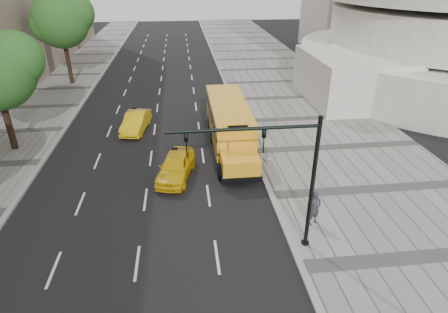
{
  "coord_description": "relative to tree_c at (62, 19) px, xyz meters",
  "views": [
    {
      "loc": [
        1.36,
        -22.72,
        11.56
      ],
      "look_at": [
        3.5,
        -4.0,
        1.9
      ],
      "focal_mm": 30.0,
      "sensor_mm": 36.0,
      "label": 1
    }
  ],
  "objects": [
    {
      "name": "taxi_near",
      "position": [
        11.1,
        -21.36,
        -5.95
      ],
      "size": [
        2.72,
        4.67,
        1.49
      ],
      "primitive_type": "imported",
      "rotation": [
        0.0,
        0.0,
        -0.23
      ],
      "color": "#E4B60D",
      "rests_on": "ground"
    },
    {
      "name": "taxi_far",
      "position": [
        8.01,
        -13.7,
        -5.98
      ],
      "size": [
        2.17,
        4.51,
        1.43
      ],
      "primitive_type": "imported",
      "rotation": [
        0.0,
        0.0,
        -0.16
      ],
      "color": "#E4B60D",
      "rests_on": "ground"
    },
    {
      "name": "ground",
      "position": [
        10.39,
        -18.66,
        -6.7
      ],
      "size": [
        140.0,
        140.0,
        0.0
      ],
      "primitive_type": "plane",
      "color": "black",
      "rests_on": "ground"
    },
    {
      "name": "tree_c",
      "position": [
        0.0,
        0.0,
        0.0
      ],
      "size": [
        6.32,
        5.62,
        9.46
      ],
      "color": "black",
      "rests_on": "ground"
    },
    {
      "name": "sidewalk_museum",
      "position": [
        22.39,
        -18.66,
        -6.62
      ],
      "size": [
        12.0,
        140.0,
        0.15
      ],
      "primitive_type": "cube",
      "color": "gray",
      "rests_on": "ground"
    },
    {
      "name": "curb_museum",
      "position": [
        16.39,
        -18.66,
        -6.62
      ],
      "size": [
        0.3,
        140.0,
        0.15
      ],
      "primitive_type": "cube",
      "color": "gray",
      "rests_on": "ground"
    },
    {
      "name": "school_bus",
      "position": [
        14.89,
        -16.94,
        -4.93
      ],
      "size": [
        2.96,
        11.56,
        3.19
      ],
      "color": "gold",
      "rests_on": "ground"
    },
    {
      "name": "traffic_signal",
      "position": [
        15.59,
        -28.41,
        -2.6
      ],
      "size": [
        6.18,
        0.36,
        6.4
      ],
      "color": "black",
      "rests_on": "ground"
    },
    {
      "name": "pedestrian",
      "position": [
        17.83,
        -26.99,
        -5.62
      ],
      "size": [
        0.8,
        0.68,
        1.84
      ],
      "primitive_type": "imported",
      "rotation": [
        0.0,
        0.0,
        0.43
      ],
      "color": "#2D2E34",
      "rests_on": "sidewalk_museum"
    },
    {
      "name": "curb_far",
      "position": [
        2.39,
        -18.66,
        -6.62
      ],
      "size": [
        0.3,
        140.0,
        0.15
      ],
      "primitive_type": "cube",
      "color": "gray",
      "rests_on": "ground"
    }
  ]
}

